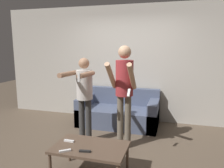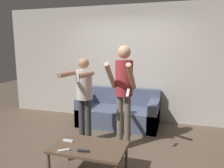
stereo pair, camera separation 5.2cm
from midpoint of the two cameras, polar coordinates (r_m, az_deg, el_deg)
The scene contains 9 objects.
ground_plane at distance 3.99m, azimuth -1.43°, elevation -16.33°, with size 14.00×14.00×0.00m, color brown.
wall_back at distance 5.21m, azimuth 4.02°, elevation 5.33°, with size 6.40×0.06×2.70m.
couch at distance 4.99m, azimuth 1.48°, elevation -7.52°, with size 1.76×0.88×0.79m.
person_standing_left at distance 3.92m, azimuth -7.72°, elevation -1.91°, with size 0.41×0.74×1.56m.
person_standing_right at distance 3.67m, azimuth 2.78°, elevation -0.53°, with size 0.42×0.65×1.77m.
coffee_table at distance 3.10m, azimuth -6.20°, elevation -16.49°, with size 1.00×0.62×0.43m.
remote_near at distance 2.99m, azimuth -12.69°, elevation -16.67°, with size 0.14×0.12×0.02m.
remote_mid at distance 2.94m, azimuth -7.61°, elevation -16.99°, with size 0.15×0.06×0.02m.
remote_far at distance 3.25m, azimuth -11.61°, elevation -14.35°, with size 0.15×0.04×0.02m.
Camera 1 is at (1.05, -3.42, 1.76)m, focal length 35.00 mm.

